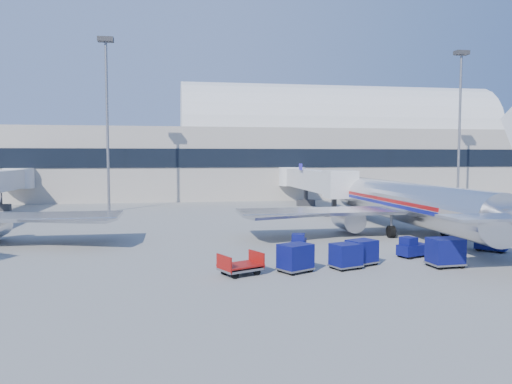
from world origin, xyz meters
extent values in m
plane|color=gray|center=(0.00, 0.00, 0.00)|extent=(260.00, 260.00, 0.00)
cube|color=#B2AA9E|center=(-25.00, 56.00, 6.00)|extent=(170.00, 28.00, 12.00)
cube|color=black|center=(-25.00, 42.05, 7.00)|extent=(170.00, 0.40, 3.00)
cylinder|color=silver|center=(20.00, 56.00, 12.00)|extent=(60.00, 18.00, 18.00)
cylinder|color=silver|center=(10.00, 6.00, 2.90)|extent=(3.80, 28.00, 3.80)
sphere|color=silver|center=(10.00, 20.00, 2.90)|extent=(3.72, 3.72, 3.72)
cube|color=#9E0C0D|center=(10.00, 7.00, 3.15)|extent=(3.85, 20.16, 0.32)
cube|color=navy|center=(10.00, 7.00, 2.78)|extent=(3.85, 20.16, 0.32)
cube|color=silver|center=(10.00, 5.00, 2.30)|extent=(32.00, 5.00, 0.28)
cylinder|color=#B7B7BC|center=(4.50, 6.50, 1.35)|extent=(2.10, 3.80, 2.10)
cylinder|color=#B7B7BC|center=(15.50, 6.50, 1.35)|extent=(2.10, 3.80, 2.10)
cylinder|color=black|center=(10.00, 17.00, 0.45)|extent=(0.40, 0.90, 0.90)
cube|color=silver|center=(7.60, 30.00, 4.00)|extent=(2.70, 24.00, 2.70)
cube|color=silver|center=(7.60, 17.80, 4.00)|extent=(3.40, 3.20, 3.20)
cylinder|color=silver|center=(7.60, 41.50, 4.00)|extent=(4.40, 4.40, 3.00)
cube|color=#2D2D30|center=(7.60, 20.00, 1.80)|extent=(0.50, 0.50, 3.00)
cube|color=#2D2D30|center=(7.60, 20.00, 0.45)|extent=(2.60, 1.00, 0.90)
cube|color=#2D2D30|center=(7.60, 33.00, 1.80)|extent=(0.50, 0.50, 3.00)
cube|color=#2D2D30|center=(7.60, 33.00, 0.45)|extent=(2.60, 1.00, 0.90)
cube|color=navy|center=(6.00, 30.00, 5.80)|extent=(0.12, 1.40, 0.90)
cylinder|color=silver|center=(-34.40, 41.50, 4.00)|extent=(4.40, 4.40, 3.00)
cube|color=#2D2D30|center=(-34.40, 33.00, 1.80)|extent=(0.50, 0.50, 3.00)
cube|color=#2D2D30|center=(-34.40, 33.00, 0.45)|extent=(2.60, 1.00, 0.90)
cylinder|color=slate|center=(-20.00, 30.00, 11.00)|extent=(0.36, 0.36, 22.00)
cube|color=#2D2D30|center=(-20.00, 30.00, 22.30)|extent=(2.00, 1.20, 0.60)
cylinder|color=slate|center=(30.00, 30.00, 11.00)|extent=(0.36, 0.36, 22.00)
cube|color=#2D2D30|center=(30.00, 30.00, 22.30)|extent=(2.00, 1.20, 0.60)
cube|color=#9E9E96|center=(18.00, 2.00, 0.45)|extent=(3.00, 0.55, 0.90)
cube|color=#0B0E53|center=(5.28, -4.79, 0.54)|extent=(2.53, 1.87, 0.74)
cube|color=#0B0E53|center=(4.82, -4.96, 1.14)|extent=(1.18, 1.24, 0.69)
cylinder|color=black|center=(5.86, -4.09, 0.28)|extent=(0.60, 0.40, 0.55)
cube|color=#0B0E53|center=(12.12, -3.76, 0.53)|extent=(2.29, 2.37, 0.72)
cube|color=#0B0E53|center=(11.80, -3.41, 1.10)|extent=(1.29, 1.28, 0.67)
cylinder|color=black|center=(12.96, -4.04, 0.27)|extent=(0.52, 0.54, 0.54)
cube|color=#0B0E53|center=(-2.25, -1.24, 0.52)|extent=(1.70, 2.39, 0.70)
cube|color=#0B0E53|center=(-2.40, -1.68, 1.08)|extent=(1.16, 1.10, 0.66)
cylinder|color=black|center=(-2.42, -0.39, 0.26)|extent=(0.36, 0.56, 0.53)
cube|color=#0B0E53|center=(0.64, -6.71, 0.95)|extent=(2.21, 2.01, 1.45)
cube|color=slate|center=(0.64, -6.71, 0.22)|extent=(2.32, 2.09, 0.10)
cylinder|color=black|center=(1.06, -5.92, 0.20)|extent=(0.43, 0.31, 0.40)
cube|color=#0B0E53|center=(-0.79, -7.61, 0.93)|extent=(2.11, 1.87, 1.42)
cube|color=slate|center=(-0.79, -7.61, 0.22)|extent=(2.22, 1.95, 0.10)
cylinder|color=black|center=(-0.31, -6.88, 0.20)|extent=(0.42, 0.28, 0.39)
cube|color=#0B0E53|center=(-4.19, -7.98, 1.00)|extent=(2.37, 2.19, 1.53)
cube|color=slate|center=(-4.19, -7.98, 0.23)|extent=(2.49, 2.29, 0.11)
cylinder|color=black|center=(-3.81, -7.12, 0.21)|extent=(0.45, 0.35, 0.42)
cube|color=#0B0E53|center=(5.78, -8.18, 1.07)|extent=(2.13, 1.70, 1.64)
cube|color=slate|center=(5.78, -8.18, 0.25)|extent=(2.24, 1.77, 0.11)
cylinder|color=black|center=(6.53, -7.51, 0.23)|extent=(0.46, 0.21, 0.45)
cube|color=slate|center=(-7.65, -8.16, 0.39)|extent=(2.92, 2.54, 0.13)
cube|color=maroon|center=(-7.65, -8.16, 0.61)|extent=(2.94, 2.59, 0.09)
cylinder|color=black|center=(-7.20, -7.28, 0.22)|extent=(0.48, 0.35, 0.44)
camera|label=1|loc=(-11.64, -37.74, 7.14)|focal=35.00mm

